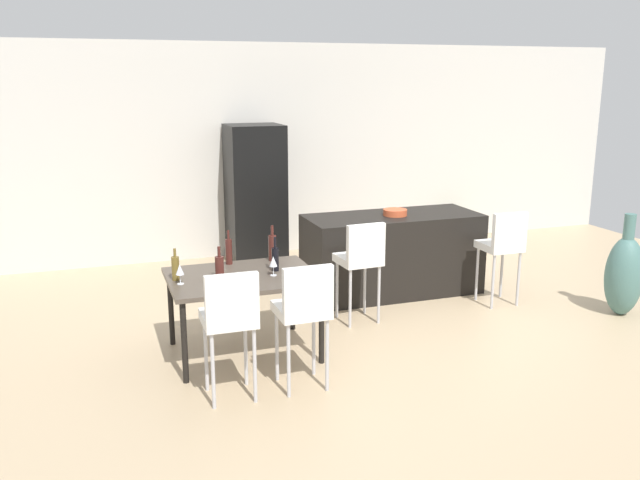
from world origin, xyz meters
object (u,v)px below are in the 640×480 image
(bar_chair_middle, at_px, (503,243))
(wine_bottle_left, at_px, (175,268))
(wine_bottle_end, at_px, (275,258))
(wine_glass_far, at_px, (273,262))
(dining_table, at_px, (243,282))
(floor_vase, at_px, (624,275))
(bar_chair_left, at_px, (361,256))
(dining_chair_far, at_px, (304,306))
(potted_plant, at_px, (461,223))
(wine_bottle_right, at_px, (229,251))
(refrigerator, at_px, (255,194))
(wine_bottle_middle, at_px, (220,267))
(kitchen_island, at_px, (392,254))
(fruit_bowl, at_px, (395,212))
(wine_bottle_near, at_px, (272,247))
(wine_glass_corner, at_px, (180,270))
(dining_chair_near, at_px, (230,315))

(bar_chair_middle, distance_m, wine_bottle_left, 3.55)
(wine_bottle_end, height_order, wine_glass_far, wine_bottle_end)
(dining_table, height_order, floor_vase, floor_vase)
(bar_chair_middle, distance_m, dining_table, 2.98)
(dining_table, xyz_separation_m, wine_glass_far, (0.26, -0.10, 0.19))
(bar_chair_left, distance_m, wine_bottle_left, 1.91)
(dining_chair_far, bearing_deg, potted_plant, 46.05)
(bar_chair_left, bearing_deg, wine_bottle_end, -160.66)
(wine_glass_far, xyz_separation_m, floor_vase, (3.73, -0.21, -0.43))
(wine_bottle_right, xyz_separation_m, refrigerator, (0.91, 2.65, 0.05))
(wine_bottle_middle, height_order, floor_vase, floor_vase)
(dining_table, bearing_deg, wine_bottle_right, 95.13)
(kitchen_island, bearing_deg, fruit_bowl, -68.13)
(wine_bottle_near, xyz_separation_m, wine_glass_far, (-0.13, -0.49, -0.01))
(bar_chair_left, xyz_separation_m, dining_chair_far, (-1.00, -1.24, 0.00))
(bar_chair_middle, height_order, potted_plant, bar_chair_middle)
(kitchen_island, height_order, floor_vase, floor_vase)
(fruit_bowl, bearing_deg, wine_bottle_right, -160.18)
(kitchen_island, distance_m, dining_chair_far, 2.67)
(wine_bottle_left, relative_size, fruit_bowl, 1.04)
(wine_glass_corner, bearing_deg, wine_bottle_middle, 3.96)
(wine_glass_corner, bearing_deg, dining_chair_near, -71.29)
(bar_chair_left, bearing_deg, bar_chair_middle, -0.00)
(potted_plant, bearing_deg, floor_vase, -90.96)
(wine_bottle_middle, distance_m, floor_vase, 4.23)
(potted_plant, bearing_deg, fruit_bowl, -136.77)
(wine_bottle_near, bearing_deg, kitchen_island, 25.60)
(bar_chair_middle, height_order, wine_bottle_end, wine_bottle_end)
(dining_chair_near, xyz_separation_m, fruit_bowl, (2.32, 2.00, 0.26))
(bar_chair_left, distance_m, wine_bottle_near, 0.93)
(refrigerator, height_order, fruit_bowl, refrigerator)
(wine_bottle_near, xyz_separation_m, floor_vase, (3.60, -0.70, -0.43))
(bar_chair_middle, bearing_deg, wine_glass_far, -169.84)
(dining_chair_far, relative_size, wine_bottle_near, 3.09)
(kitchen_island, distance_m, bar_chair_left, 1.09)
(dining_chair_near, height_order, wine_bottle_right, wine_bottle_right)
(dining_chair_near, distance_m, dining_chair_far, 0.59)
(wine_bottle_right, relative_size, potted_plant, 0.60)
(dining_chair_far, height_order, fruit_bowl, dining_chair_far)
(wine_bottle_middle, bearing_deg, wine_bottle_left, 163.53)
(wine_glass_far, bearing_deg, wine_bottle_end, 68.00)
(wine_bottle_middle, relative_size, floor_vase, 0.27)
(kitchen_island, distance_m, wine_bottle_end, 2.08)
(wine_bottle_right, relative_size, wine_bottle_middle, 1.10)
(bar_chair_middle, relative_size, dining_chair_far, 1.00)
(bar_chair_left, relative_size, wine_bottle_right, 3.25)
(wine_glass_far, bearing_deg, wine_bottle_right, 120.42)
(wine_bottle_right, distance_m, wine_bottle_left, 0.64)
(bar_chair_left, xyz_separation_m, refrigerator, (-0.42, 2.66, 0.22))
(dining_chair_far, relative_size, wine_bottle_middle, 3.58)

